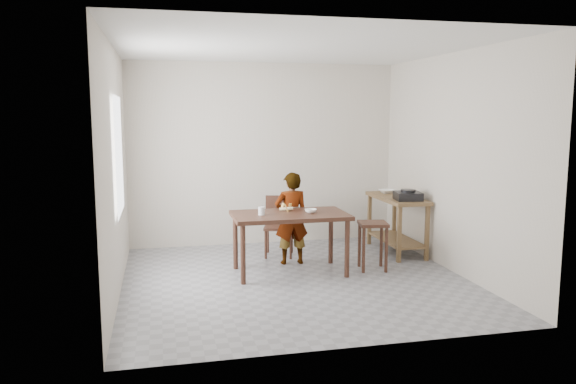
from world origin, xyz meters
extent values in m
cube|color=gray|center=(0.00, 0.00, -0.02)|extent=(4.00, 4.00, 0.04)
cube|color=white|center=(0.00, 0.00, 2.72)|extent=(4.00, 4.00, 0.04)
cube|color=beige|center=(0.00, 2.02, 1.35)|extent=(4.00, 0.04, 2.70)
cube|color=beige|center=(0.00, -2.02, 1.35)|extent=(4.00, 0.04, 2.70)
cube|color=beige|center=(-2.02, 0.00, 1.35)|extent=(0.04, 4.00, 2.70)
cube|color=beige|center=(2.02, 0.00, 1.35)|extent=(0.04, 4.00, 2.70)
cube|color=white|center=(-1.97, 0.20, 1.50)|extent=(0.02, 1.10, 1.30)
imported|color=white|center=(0.12, 0.73, 0.60)|extent=(0.44, 0.29, 1.21)
cylinder|color=white|center=(-0.36, 0.27, 0.80)|extent=(0.10, 0.10, 0.10)
imported|color=white|center=(0.26, 0.29, 0.77)|extent=(0.17, 0.17, 0.05)
imported|color=white|center=(1.70, 1.33, 0.83)|extent=(0.24, 0.24, 0.06)
cube|color=black|center=(1.72, 0.66, 0.86)|extent=(0.38, 0.38, 0.11)
camera|label=1|loc=(-1.53, -6.27, 1.96)|focal=35.00mm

